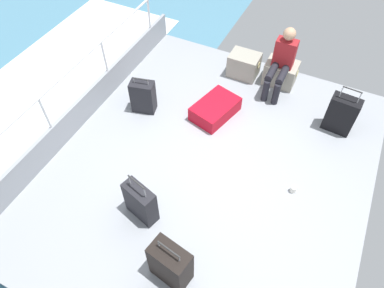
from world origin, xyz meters
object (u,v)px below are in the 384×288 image
(suitcase_0, at_px, (141,202))
(paper_cup, at_px, (293,189))
(cargo_crate_1, at_px, (281,73))
(suitcase_2, at_px, (143,97))
(cargo_crate_0, at_px, (244,65))
(passenger_seated, at_px, (282,61))
(suitcase_3, at_px, (215,109))
(suitcase_4, at_px, (341,114))
(suitcase_1, at_px, (171,264))

(suitcase_0, distance_m, paper_cup, 2.06)
(cargo_crate_1, height_order, suitcase_2, suitcase_2)
(cargo_crate_0, distance_m, passenger_seated, 0.76)
(passenger_seated, bearing_deg, paper_cup, -66.17)
(passenger_seated, relative_size, suitcase_3, 1.28)
(passenger_seated, relative_size, suitcase_4, 1.35)
(passenger_seated, bearing_deg, suitcase_0, -104.74)
(suitcase_0, relative_size, suitcase_2, 1.16)
(cargo_crate_0, xyz_separation_m, suitcase_3, (-0.05, -1.15, -0.08))
(passenger_seated, xyz_separation_m, suitcase_0, (-0.82, -3.11, -0.30))
(passenger_seated, xyz_separation_m, paper_cup, (0.85, -1.93, -0.53))
(suitcase_1, xyz_separation_m, suitcase_3, (-0.59, 2.60, -0.18))
(cargo_crate_0, relative_size, paper_cup, 5.50)
(suitcase_2, bearing_deg, suitcase_1, -52.77)
(suitcase_0, xyz_separation_m, suitcase_3, (0.12, 2.07, -0.16))
(suitcase_0, bearing_deg, cargo_crate_0, 86.95)
(passenger_seated, distance_m, suitcase_1, 3.66)
(cargo_crate_1, height_order, suitcase_1, suitcase_1)
(passenger_seated, relative_size, suitcase_0, 1.47)
(cargo_crate_1, relative_size, suitcase_1, 0.79)
(cargo_crate_0, bearing_deg, cargo_crate_1, 7.16)
(suitcase_2, xyz_separation_m, suitcase_4, (2.92, 0.94, 0.03))
(passenger_seated, distance_m, suitcase_0, 3.23)
(suitcase_2, bearing_deg, cargo_crate_0, 53.57)
(passenger_seated, distance_m, paper_cup, 2.17)
(suitcase_4, bearing_deg, cargo_crate_1, 148.94)
(cargo_crate_0, bearing_deg, suitcase_1, -81.83)
(suitcase_1, distance_m, suitcase_3, 2.67)
(suitcase_0, relative_size, suitcase_4, 0.92)
(suitcase_2, bearing_deg, suitcase_4, 17.90)
(cargo_crate_1, bearing_deg, passenger_seated, -90.00)
(suitcase_4, relative_size, paper_cup, 8.19)
(cargo_crate_1, bearing_deg, suitcase_1, -91.63)
(suitcase_2, relative_size, suitcase_4, 0.79)
(suitcase_1, bearing_deg, cargo_crate_1, 88.37)
(cargo_crate_1, relative_size, paper_cup, 5.69)
(passenger_seated, distance_m, suitcase_3, 1.34)
(cargo_crate_1, height_order, paper_cup, cargo_crate_1)
(suitcase_0, bearing_deg, suitcase_4, 53.29)
(passenger_seated, height_order, paper_cup, passenger_seated)
(cargo_crate_0, relative_size, suitcase_4, 0.67)
(cargo_crate_0, bearing_deg, paper_cup, -53.56)
(suitcase_1, bearing_deg, cargo_crate_0, 98.17)
(cargo_crate_0, xyz_separation_m, suitcase_0, (-0.17, -3.22, 0.08))
(cargo_crate_0, bearing_deg, suitcase_0, -93.05)
(cargo_crate_0, relative_size, suitcase_0, 0.73)
(suitcase_1, bearing_deg, suitcase_0, 143.05)
(cargo_crate_1, relative_size, passenger_seated, 0.52)
(suitcase_4, bearing_deg, cargo_crate_0, 161.35)
(suitcase_3, distance_m, paper_cup, 1.78)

